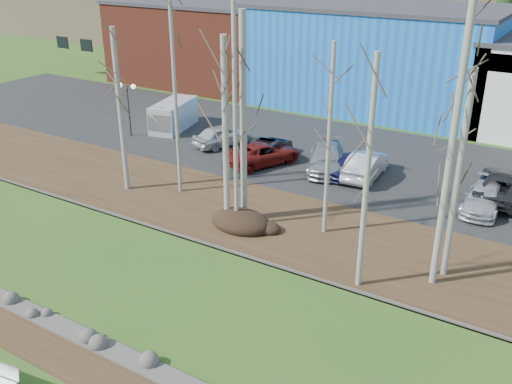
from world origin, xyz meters
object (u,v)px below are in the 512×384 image
Objects in this scene: street_lamp at (127,95)px; car_5 at (366,165)px; car_3 at (326,158)px; car_7 at (484,198)px; car_1 at (268,148)px; car_6 at (502,185)px; van_grey at (173,116)px; car_4 at (350,165)px; car_8 at (271,148)px; car_2 at (263,153)px; car_0 at (222,135)px.

street_lamp reaches higher than car_5.
street_lamp is 15.00m from car_3.
car_3 is 9.46m from car_7.
car_5 is (6.70, 0.11, 0.13)m from car_1.
car_1 reaches higher than car_7.
car_1 is 0.70× the size of car_6.
car_7 is (24.19, 0.45, -2.35)m from street_lamp.
street_lamp is 3.80m from van_grey.
street_lamp reaches higher than car_6.
car_4 is at bearing -29.66° from car_3.
car_4 is 0.70× the size of car_6.
van_grey is at bearing -2.21° from car_6.
car_6 reaches higher than car_8.
car_2 is 1.00× the size of van_grey.
car_8 is at bearing -22.54° from van_grey.
car_3 is 2.55m from car_5.
car_2 is at bearing 94.82° from car_8.
car_5 reaches higher than car_1.
car_6 is 1.25× the size of car_7.
car_1 is 0.84× the size of car_5.
car_5 is 15.81m from van_grey.
car_4 is 14.95m from van_grey.
car_5 is at bearing -143.69° from car_2.
car_6 is (24.70, 2.39, -2.22)m from street_lamp.
car_2 is 3.95m from car_3.
van_grey is at bearing -179.44° from car_4.
street_lamp is at bearing 1.23° from car_5.
street_lamp reaches higher than van_grey.
car_3 is 1.32× the size of car_8.
car_6 is (14.09, 1.02, 0.13)m from car_1.
street_lamp is at bearing -132.29° from van_grey.
car_0 is at bearing 3.88° from car_2.
van_grey is at bearing 6.46° from car_0.
street_lamp is 24.31m from car_7.
van_grey is (-9.27, 1.47, 0.37)m from car_8.
car_5 is at bearing 27.26° from car_4.
van_grey is at bearing 8.43° from car_2.
car_7 is (17.37, -1.26, -0.08)m from car_0.
car_2 reaches higher than car_8.
car_3 is 1.16× the size of car_7.
van_grey reaches higher than car_7.
car_8 is at bearing 3.12° from car_6.
car_2 is at bearing -179.92° from car_7.
car_4 is (16.41, 1.15, -2.33)m from street_lamp.
car_1 is 14.13m from car_6.
street_lamp reaches higher than car_1.
car_1 and car_8 have the same top height.
car_0 is 10.49m from car_5.
car_6 is (7.39, 0.91, 0.00)m from car_5.
car_1 is 6.70m from car_5.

